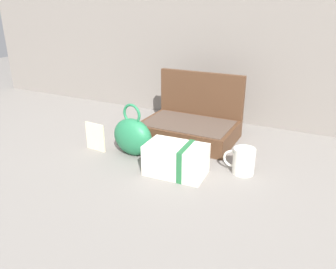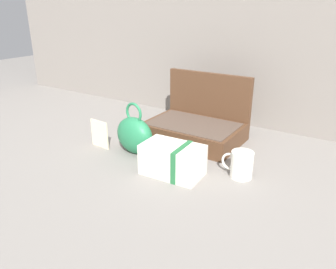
# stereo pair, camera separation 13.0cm
# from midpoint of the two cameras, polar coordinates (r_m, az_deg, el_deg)

# --- Properties ---
(ground_plane) EXTENTS (6.00, 6.00, 0.00)m
(ground_plane) POSITION_cam_midpoint_polar(r_m,az_deg,el_deg) (1.35, -1.93, -4.22)
(ground_plane) COLOR slate
(open_suitcase) EXTENTS (0.42, 0.30, 0.29)m
(open_suitcase) POSITION_cam_midpoint_polar(r_m,az_deg,el_deg) (1.53, 1.59, 1.72)
(open_suitcase) COLOR #4C301E
(open_suitcase) RESTS_ON ground_plane
(teal_pouch_handbag) EXTENTS (0.19, 0.12, 0.22)m
(teal_pouch_handbag) POSITION_cam_midpoint_polar(r_m,az_deg,el_deg) (1.37, -8.85, -0.36)
(teal_pouch_handbag) COLOR #237247
(teal_pouch_handbag) RESTS_ON ground_plane
(cream_toiletry_bag) EXTENTS (0.23, 0.14, 0.12)m
(cream_toiletry_bag) POSITION_cam_midpoint_polar(r_m,az_deg,el_deg) (1.21, -1.53, -4.44)
(cream_toiletry_bag) COLOR silver
(cream_toiletry_bag) RESTS_ON ground_plane
(coffee_mug) EXTENTS (0.12, 0.08, 0.10)m
(coffee_mug) POSITION_cam_midpoint_polar(r_m,az_deg,el_deg) (1.24, 9.99, -4.59)
(coffee_mug) COLOR silver
(coffee_mug) RESTS_ON ground_plane
(info_card_left) EXTENTS (0.10, 0.01, 0.12)m
(info_card_left) POSITION_cam_midpoint_polar(r_m,az_deg,el_deg) (1.45, -15.02, -0.44)
(info_card_left) COLOR beige
(info_card_left) RESTS_ON ground_plane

